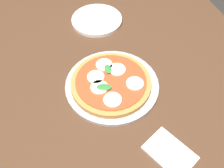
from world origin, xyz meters
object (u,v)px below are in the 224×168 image
(dining_table, at_px, (105,80))
(serving_tray, at_px, (112,85))
(napkin, at_px, (170,153))
(pizza, at_px, (111,82))
(plate_white, at_px, (97,20))

(dining_table, height_order, serving_tray, serving_tray)
(serving_tray, xyz_separation_m, napkin, (0.27, 0.08, -0.00))
(napkin, bearing_deg, pizza, -162.90)
(dining_table, bearing_deg, pizza, -5.79)
(pizza, distance_m, plate_white, 0.35)
(serving_tray, relative_size, pizza, 1.18)
(dining_table, relative_size, serving_tray, 4.65)
(dining_table, height_order, napkin, napkin)
(dining_table, xyz_separation_m, serving_tray, (0.10, -0.01, 0.10))
(serving_tray, height_order, napkin, serving_tray)
(plate_white, distance_m, napkin, 0.62)
(serving_tray, distance_m, plate_white, 0.35)
(serving_tray, bearing_deg, pizza, -57.42)
(pizza, relative_size, napkin, 1.99)
(pizza, xyz_separation_m, napkin, (0.27, 0.08, -0.02))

